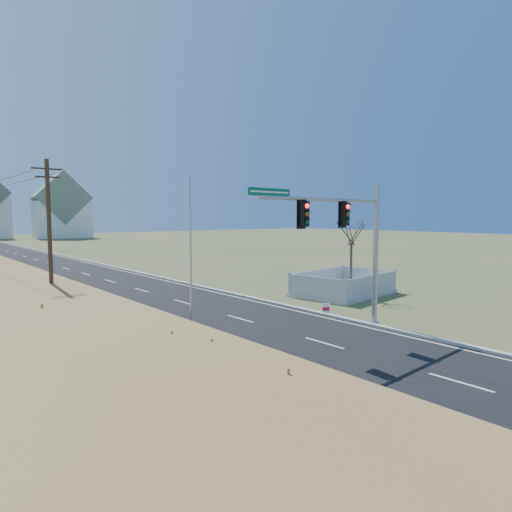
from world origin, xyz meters
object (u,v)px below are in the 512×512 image
at_px(fence_enclosure, 344,290).
at_px(flagpole, 191,278).
at_px(open_sign, 326,309).
at_px(traffic_signal_mast, 354,241).
at_px(bare_tree, 352,231).

height_order(fence_enclosure, flagpole, flagpole).
xyz_separation_m(fence_enclosure, open_sign, (-5.83, -3.61, 0.03)).
height_order(traffic_signal_mast, flagpole, flagpole).
bearing_deg(open_sign, bare_tree, 52.37).
relative_size(flagpole, bare_tree, 1.28).
distance_m(traffic_signal_mast, fence_enclosure, 11.15).
bearing_deg(fence_enclosure, bare_tree, -118.05).
bearing_deg(bare_tree, fence_enclosure, 69.72).
bearing_deg(fence_enclosure, open_sign, -156.03).
height_order(open_sign, bare_tree, bare_tree).
relative_size(traffic_signal_mast, fence_enclosure, 1.18).
relative_size(fence_enclosure, flagpole, 1.04).
xyz_separation_m(traffic_signal_mast, bare_tree, (7.36, 6.11, 0.17)).
relative_size(traffic_signal_mast, bare_tree, 1.58).
bearing_deg(traffic_signal_mast, fence_enclosure, 38.48).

